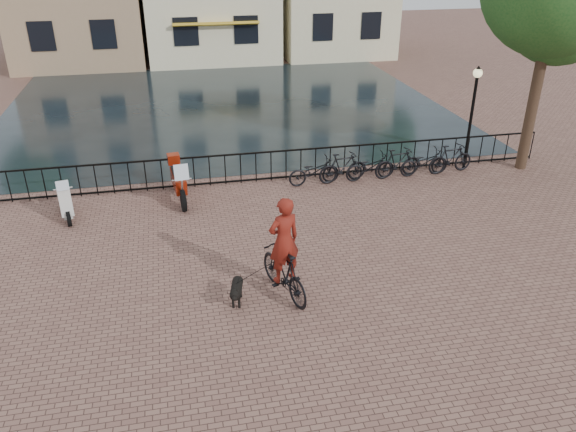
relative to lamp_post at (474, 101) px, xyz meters
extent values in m
plane|color=brown|center=(-7.20, -7.60, -2.38)|extent=(100.00, 100.00, 0.00)
plane|color=black|center=(-7.20, 9.70, -2.38)|extent=(20.00, 20.00, 0.00)
cube|color=black|center=(-7.20, 0.40, -1.38)|extent=(20.00, 0.05, 0.05)
cube|color=black|center=(-7.20, 0.40, -2.30)|extent=(20.00, 0.05, 0.05)
cube|color=gold|center=(-6.70, 17.70, 0.22)|extent=(5.00, 0.60, 0.15)
cylinder|color=black|center=(-18.20, 19.40, 0.77)|extent=(0.36, 0.36, 6.30)
cylinder|color=black|center=(2.00, -0.30, 0.42)|extent=(0.36, 0.36, 5.60)
cylinder|color=black|center=(4.80, 19.40, 0.60)|extent=(0.36, 0.36, 5.95)
cylinder|color=black|center=(0.00, 0.00, -0.78)|extent=(0.10, 0.10, 3.20)
sphere|color=beige|center=(0.00, 0.00, 0.92)|extent=(0.30, 0.30, 0.30)
imported|color=black|center=(-7.61, -6.09, -1.76)|extent=(1.17, 2.13, 1.23)
imported|color=maroon|center=(-7.61, -6.09, -0.78)|extent=(1.01, 0.82, 2.41)
imported|color=black|center=(-5.40, -0.20, -1.93)|extent=(1.77, 0.76, 0.90)
imported|color=black|center=(-4.45, -0.20, -1.88)|extent=(1.72, 0.71, 1.00)
imported|color=black|center=(-3.50, -0.20, -1.93)|extent=(1.76, 0.74, 0.90)
imported|color=black|center=(-2.55, -0.20, -1.88)|extent=(1.71, 0.70, 1.00)
imported|color=black|center=(-1.60, -0.20, -1.93)|extent=(1.74, 0.68, 0.90)
imported|color=black|center=(-0.65, -0.20, -1.88)|extent=(1.71, 0.69, 1.00)
camera|label=1|loc=(-9.72, -16.41, 4.93)|focal=35.00mm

